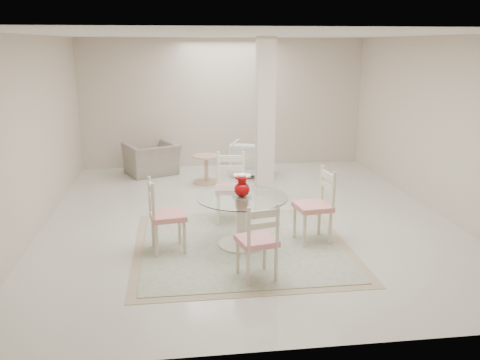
{
  "coord_description": "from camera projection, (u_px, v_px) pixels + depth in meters",
  "views": [
    {
      "loc": [
        -1.06,
        -7.29,
        2.58
      ],
      "look_at": [
        -0.23,
        -0.93,
        0.85
      ],
      "focal_mm": 38.0,
      "sensor_mm": 36.0,
      "label": 1
    }
  ],
  "objects": [
    {
      "name": "room_shell",
      "position": [
        247.0,
        95.0,
        7.3
      ],
      "size": [
        6.02,
        7.02,
        2.71
      ],
      "color": "beige",
      "rests_on": "ground"
    },
    {
      "name": "recliner_taupe",
      "position": [
        152.0,
        159.0,
        10.27
      ],
      "size": [
        1.25,
        1.18,
        0.64
      ],
      "primitive_type": "imported",
      "rotation": [
        0.0,
        0.0,
        3.57
      ],
      "color": "gray",
      "rests_on": "ground"
    },
    {
      "name": "armchair_white",
      "position": [
        251.0,
        158.0,
        10.21
      ],
      "size": [
        0.97,
        0.98,
        0.69
      ],
      "primitive_type": "imported",
      "rotation": [
        0.0,
        0.0,
        2.77
      ],
      "color": "white",
      "rests_on": "ground"
    },
    {
      "name": "dining_chair_east",
      "position": [
        318.0,
        200.0,
        6.69
      ],
      "size": [
        0.49,
        0.49,
        1.1
      ],
      "rotation": [
        0.0,
        0.0,
        -1.44
      ],
      "color": "beige",
      "rests_on": "ground"
    },
    {
      "name": "area_rug",
      "position": [
        242.0,
        246.0,
        6.67
      ],
      "size": [
        2.79,
        2.79,
        0.02
      ],
      "color": "tan",
      "rests_on": "ground"
    },
    {
      "name": "red_vase",
      "position": [
        242.0,
        186.0,
        6.46
      ],
      "size": [
        0.23,
        0.2,
        0.31
      ],
      "color": "#AF0508",
      "rests_on": "dining_table"
    },
    {
      "name": "dining_chair_north",
      "position": [
        231.0,
        182.0,
        7.49
      ],
      "size": [
        0.5,
        0.5,
        1.13
      ],
      "rotation": [
        0.0,
        0.0,
        -0.12
      ],
      "color": "#F5EFC9",
      "rests_on": "ground"
    },
    {
      "name": "ground",
      "position": [
        247.0,
        217.0,
        7.78
      ],
      "size": [
        7.0,
        7.0,
        0.0
      ],
      "primitive_type": "plane",
      "color": "silver",
      "rests_on": "ground"
    },
    {
      "name": "dining_chair_west",
      "position": [
        162.0,
        210.0,
        6.35
      ],
      "size": [
        0.49,
        0.49,
        1.06
      ],
      "rotation": [
        0.0,
        0.0,
        1.73
      ],
      "color": "beige",
      "rests_on": "ground"
    },
    {
      "name": "dining_chair_south",
      "position": [
        259.0,
        236.0,
        5.57
      ],
      "size": [
        0.48,
        0.48,
        1.01
      ],
      "rotation": [
        0.0,
        0.0,
        3.36
      ],
      "color": "beige",
      "rests_on": "ground"
    },
    {
      "name": "dining_table",
      "position": [
        242.0,
        221.0,
        6.58
      ],
      "size": [
        1.18,
        1.18,
        0.68
      ],
      "rotation": [
        0.0,
        0.0,
        0.04
      ],
      "color": "beige",
      "rests_on": "ground"
    },
    {
      "name": "column",
      "position": [
        265.0,
        117.0,
        8.74
      ],
      "size": [
        0.3,
        0.3,
        2.7
      ],
      "primitive_type": "cube",
      "color": "beige",
      "rests_on": "ground"
    },
    {
      "name": "side_table",
      "position": [
        206.0,
        170.0,
        9.65
      ],
      "size": [
        0.52,
        0.52,
        0.54
      ],
      "color": "tan",
      "rests_on": "ground"
    }
  ]
}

